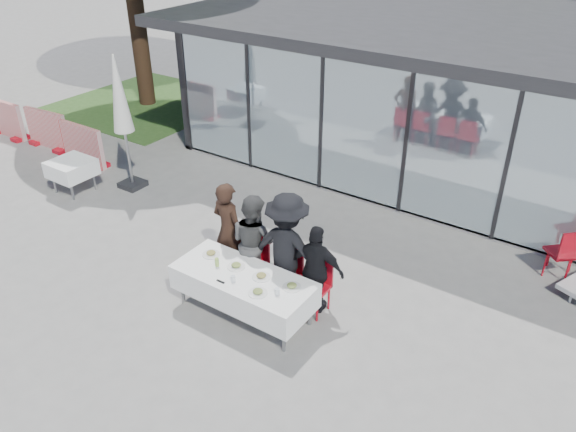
{
  "coord_description": "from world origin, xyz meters",
  "views": [
    {
      "loc": [
        4.84,
        -5.76,
        5.86
      ],
      "look_at": [
        0.13,
        1.2,
        0.97
      ],
      "focal_mm": 35.0,
      "sensor_mm": 36.0,
      "label": 1
    }
  ],
  "objects_px": {
    "diner_chair_a": "(231,247)",
    "plate_d": "(292,286)",
    "diner_d": "(316,270)",
    "diner_chair_d": "(317,281)",
    "diner_a": "(229,230)",
    "dining_table": "(244,286)",
    "diner_chair_b": "(255,256)",
    "spare_table_left": "(72,168)",
    "plate_a": "(211,254)",
    "spare_chair_b": "(565,251)",
    "plate_c": "(261,276)",
    "market_umbrella": "(120,103)",
    "diner_c": "(287,249)",
    "juice_bottle": "(217,262)",
    "diner_chair_c": "(288,270)",
    "folded_eyeglasses": "(221,282)",
    "diner_b": "(253,241)",
    "plate_b": "(236,266)",
    "plate_extra": "(258,292)"
  },
  "relations": [
    {
      "from": "diner_chair_b",
      "to": "market_umbrella",
      "type": "distance_m",
      "value": 4.91
    },
    {
      "from": "diner_a",
      "to": "diner_chair_c",
      "type": "xyz_separation_m",
      "value": [
        1.2,
        0.03,
        -0.35
      ]
    },
    {
      "from": "diner_d",
      "to": "diner_b",
      "type": "bearing_deg",
      "value": -10.45
    },
    {
      "from": "diner_b",
      "to": "diner_d",
      "type": "bearing_deg",
      "value": -168.9
    },
    {
      "from": "diner_chair_d",
      "to": "spare_chair_b",
      "type": "bearing_deg",
      "value": 45.16
    },
    {
      "from": "diner_a",
      "to": "folded_eyeglasses",
      "type": "xyz_separation_m",
      "value": [
        0.7,
        -1.05,
        -0.13
      ]
    },
    {
      "from": "folded_eyeglasses",
      "to": "spare_chair_b",
      "type": "relative_size",
      "value": 0.14
    },
    {
      "from": "plate_c",
      "to": "juice_bottle",
      "type": "relative_size",
      "value": 2.03
    },
    {
      "from": "diner_c",
      "to": "plate_c",
      "type": "relative_size",
      "value": 6.71
    },
    {
      "from": "diner_a",
      "to": "dining_table",
      "type": "bearing_deg",
      "value": 146.62
    },
    {
      "from": "plate_d",
      "to": "spare_chair_b",
      "type": "bearing_deg",
      "value": 49.45
    },
    {
      "from": "plate_extra",
      "to": "plate_d",
      "type": "bearing_deg",
      "value": 49.85
    },
    {
      "from": "dining_table",
      "to": "diner_chair_a",
      "type": "distance_m",
      "value": 1.15
    },
    {
      "from": "dining_table",
      "to": "plate_extra",
      "type": "height_order",
      "value": "plate_extra"
    },
    {
      "from": "diner_c",
      "to": "plate_d",
      "type": "distance_m",
      "value": 0.75
    },
    {
      "from": "diner_a",
      "to": "diner_chair_b",
      "type": "distance_m",
      "value": 0.63
    },
    {
      "from": "plate_extra",
      "to": "market_umbrella",
      "type": "relative_size",
      "value": 0.1
    },
    {
      "from": "juice_bottle",
      "to": "diner_b",
      "type": "bearing_deg",
      "value": 79.48
    },
    {
      "from": "diner_chair_c",
      "to": "spare_table_left",
      "type": "xyz_separation_m",
      "value": [
        -6.08,
        0.46,
        0.02
      ]
    },
    {
      "from": "dining_table",
      "to": "diner_d",
      "type": "bearing_deg",
      "value": 39.51
    },
    {
      "from": "diner_chair_b",
      "to": "plate_extra",
      "type": "height_order",
      "value": "diner_chair_b"
    },
    {
      "from": "plate_c",
      "to": "diner_chair_a",
      "type": "bearing_deg",
      "value": 150.6
    },
    {
      "from": "diner_a",
      "to": "plate_c",
      "type": "relative_size",
      "value": 6.21
    },
    {
      "from": "plate_c",
      "to": "plate_d",
      "type": "distance_m",
      "value": 0.53
    },
    {
      "from": "diner_chair_d",
      "to": "plate_a",
      "type": "bearing_deg",
      "value": -159.75
    },
    {
      "from": "dining_table",
      "to": "plate_a",
      "type": "relative_size",
      "value": 7.91
    },
    {
      "from": "diner_c",
      "to": "spare_chair_b",
      "type": "bearing_deg",
      "value": -145.78
    },
    {
      "from": "spare_chair_b",
      "to": "market_umbrella",
      "type": "distance_m",
      "value": 9.09
    },
    {
      "from": "diner_chair_c",
      "to": "plate_c",
      "type": "relative_size",
      "value": 3.41
    },
    {
      "from": "plate_a",
      "to": "market_umbrella",
      "type": "height_order",
      "value": "market_umbrella"
    },
    {
      "from": "spare_table_left",
      "to": "plate_a",
      "type": "bearing_deg",
      "value": -12.08
    },
    {
      "from": "plate_b",
      "to": "spare_table_left",
      "type": "distance_m",
      "value": 5.65
    },
    {
      "from": "plate_b",
      "to": "spare_table_left",
      "type": "xyz_separation_m",
      "value": [
        -5.53,
        1.11,
        -0.22
      ]
    },
    {
      "from": "diner_chair_b",
      "to": "folded_eyeglasses",
      "type": "xyz_separation_m",
      "value": [
        0.17,
        -1.08,
        0.22
      ]
    },
    {
      "from": "dining_table",
      "to": "plate_b",
      "type": "distance_m",
      "value": 0.34
    },
    {
      "from": "plate_c",
      "to": "plate_d",
      "type": "height_order",
      "value": "same"
    },
    {
      "from": "plate_d",
      "to": "plate_extra",
      "type": "height_order",
      "value": "same"
    },
    {
      "from": "diner_chair_a",
      "to": "plate_d",
      "type": "xyz_separation_m",
      "value": [
        1.67,
        -0.59,
        0.24
      ]
    },
    {
      "from": "juice_bottle",
      "to": "dining_table",
      "type": "bearing_deg",
      "value": 4.63
    },
    {
      "from": "plate_d",
      "to": "diner_a",
      "type": "bearing_deg",
      "value": 161.27
    },
    {
      "from": "diner_chair_a",
      "to": "diner_d",
      "type": "distance_m",
      "value": 1.76
    },
    {
      "from": "diner_a",
      "to": "juice_bottle",
      "type": "bearing_deg",
      "value": 123.24
    },
    {
      "from": "diner_a",
      "to": "diner_d",
      "type": "relative_size",
      "value": 1.16
    },
    {
      "from": "diner_chair_a",
      "to": "plate_d",
      "type": "relative_size",
      "value": 3.41
    },
    {
      "from": "diner_c",
      "to": "spare_chair_b",
      "type": "height_order",
      "value": "diner_c"
    },
    {
      "from": "diner_chair_b",
      "to": "plate_b",
      "type": "relative_size",
      "value": 3.41
    },
    {
      "from": "diner_b",
      "to": "plate_b",
      "type": "bearing_deg",
      "value": 112.67
    },
    {
      "from": "diner_chair_a",
      "to": "plate_d",
      "type": "height_order",
      "value": "diner_chair_a"
    },
    {
      "from": "diner_d",
      "to": "market_umbrella",
      "type": "relative_size",
      "value": 0.51
    },
    {
      "from": "diner_d",
      "to": "diner_chair_d",
      "type": "distance_m",
      "value": 0.23
    }
  ]
}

